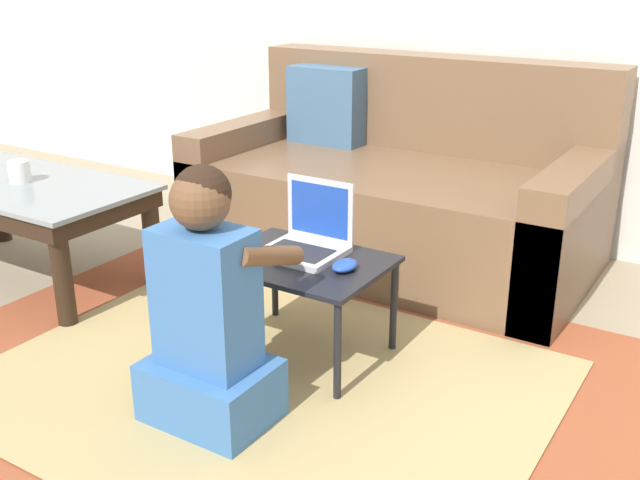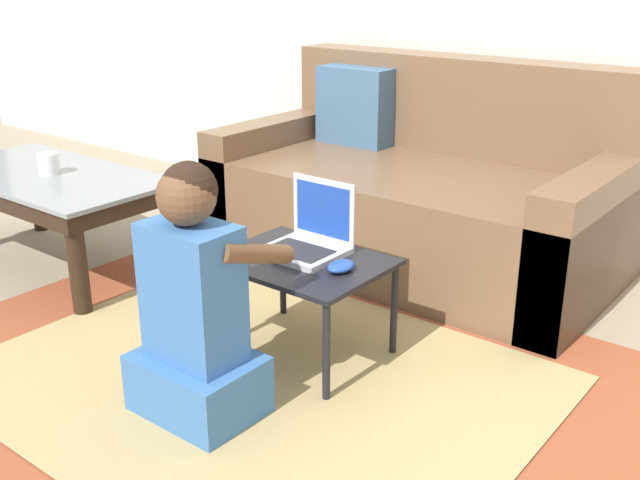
% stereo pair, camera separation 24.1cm
% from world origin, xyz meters
% --- Properties ---
extents(ground_plane, '(16.00, 16.00, 0.00)m').
position_xyz_m(ground_plane, '(0.00, 0.00, 0.00)').
color(ground_plane, gray).
extents(area_rug, '(2.37, 1.89, 0.01)m').
position_xyz_m(area_rug, '(-0.07, -0.03, 0.00)').
color(area_rug, '#9E4C2D').
rests_on(area_rug, ground_plane).
extents(couch, '(1.69, 0.93, 0.86)m').
position_xyz_m(couch, '(-0.23, 1.21, 0.30)').
color(couch, brown).
rests_on(couch, ground_plane).
extents(coffee_table, '(1.09, 0.56, 0.42)m').
position_xyz_m(coffee_table, '(-1.41, 0.15, 0.35)').
color(coffee_table, gray).
rests_on(coffee_table, ground_plane).
extents(laptop_desk, '(0.54, 0.42, 0.34)m').
position_xyz_m(laptop_desk, '(-0.07, 0.20, 0.31)').
color(laptop_desk, black).
rests_on(laptop_desk, ground_plane).
extents(laptop, '(0.25, 0.23, 0.23)m').
position_xyz_m(laptop, '(-0.10, 0.26, 0.38)').
color(laptop, silver).
rests_on(laptop, laptop_desk).
extents(computer_mouse, '(0.07, 0.10, 0.03)m').
position_xyz_m(computer_mouse, '(0.09, 0.20, 0.36)').
color(computer_mouse, '#234CB2').
rests_on(computer_mouse, laptop_desk).
extents(person_seated, '(0.35, 0.40, 0.76)m').
position_xyz_m(person_seated, '(-0.09, -0.25, 0.33)').
color(person_seated, '#3D70B2').
rests_on(person_seated, ground_plane).
extents(cup_on_table, '(0.09, 0.09, 0.09)m').
position_xyz_m(cup_on_table, '(-1.39, 0.15, 0.46)').
color(cup_on_table, white).
rests_on(cup_on_table, coffee_table).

